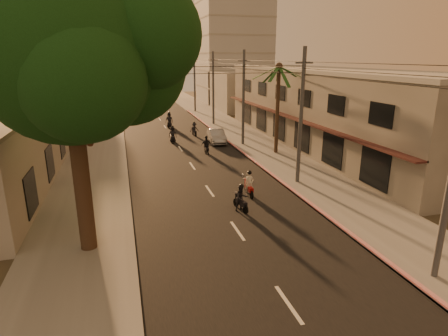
{
  "coord_description": "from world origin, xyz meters",
  "views": [
    {
      "loc": [
        -5.17,
        -14.2,
        8.35
      ],
      "look_at": [
        0.62,
        6.75,
        1.88
      ],
      "focal_mm": 30.0,
      "sensor_mm": 36.0,
      "label": 1
    }
  ],
  "objects_px": {
    "broadleaf_tree": "(78,54)",
    "scooter_mid_a": "(241,198)",
    "palm_tree": "(279,72)",
    "scooter_far_a": "(173,135)",
    "scooter_far_b": "(194,129)",
    "scooter_mid_b": "(206,146)",
    "scooter_red": "(249,185)",
    "parked_car": "(217,136)",
    "scooter_far_c": "(169,120)"
  },
  "relations": [
    {
      "from": "scooter_far_a",
      "to": "parked_car",
      "type": "bearing_deg",
      "value": -8.82
    },
    {
      "from": "broadleaf_tree",
      "to": "scooter_red",
      "type": "xyz_separation_m",
      "value": [
        8.79,
        4.38,
        -7.74
      ]
    },
    {
      "from": "parked_car",
      "to": "scooter_red",
      "type": "bearing_deg",
      "value": -92.53
    },
    {
      "from": "broadleaf_tree",
      "to": "scooter_mid_a",
      "type": "distance_m",
      "value": 11.09
    },
    {
      "from": "scooter_red",
      "to": "scooter_mid_b",
      "type": "distance_m",
      "value": 11.04
    },
    {
      "from": "broadleaf_tree",
      "to": "parked_car",
      "type": "distance_m",
      "value": 23.57
    },
    {
      "from": "scooter_red",
      "to": "scooter_mid_b",
      "type": "relative_size",
      "value": 1.01
    },
    {
      "from": "scooter_mid_a",
      "to": "scooter_mid_b",
      "type": "relative_size",
      "value": 0.95
    },
    {
      "from": "palm_tree",
      "to": "scooter_mid_a",
      "type": "relative_size",
      "value": 5.11
    },
    {
      "from": "scooter_mid_a",
      "to": "parked_car",
      "type": "distance_m",
      "value": 17.51
    },
    {
      "from": "scooter_red",
      "to": "parked_car",
      "type": "relative_size",
      "value": 0.41
    },
    {
      "from": "scooter_far_a",
      "to": "broadleaf_tree",
      "type": "bearing_deg",
      "value": -99.44
    },
    {
      "from": "palm_tree",
      "to": "scooter_far_b",
      "type": "xyz_separation_m",
      "value": [
        -5.55,
        9.61,
        -6.43
      ]
    },
    {
      "from": "broadleaf_tree",
      "to": "scooter_mid_b",
      "type": "bearing_deg",
      "value": 60.89
    },
    {
      "from": "palm_tree",
      "to": "scooter_mid_a",
      "type": "xyz_separation_m",
      "value": [
        -7.02,
        -11.55,
        -6.43
      ]
    },
    {
      "from": "parked_car",
      "to": "scooter_far_c",
      "type": "relative_size",
      "value": 2.16
    },
    {
      "from": "scooter_far_c",
      "to": "scooter_far_b",
      "type": "bearing_deg",
      "value": -56.28
    },
    {
      "from": "scooter_mid_b",
      "to": "scooter_far_a",
      "type": "xyz_separation_m",
      "value": [
        -2.26,
        5.38,
        0.04
      ]
    },
    {
      "from": "broadleaf_tree",
      "to": "scooter_red",
      "type": "distance_m",
      "value": 12.5
    },
    {
      "from": "scooter_far_a",
      "to": "scooter_mid_b",
      "type": "bearing_deg",
      "value": -59.74
    },
    {
      "from": "broadleaf_tree",
      "to": "scooter_mid_b",
      "type": "height_order",
      "value": "broadleaf_tree"
    },
    {
      "from": "scooter_mid_a",
      "to": "scooter_far_a",
      "type": "height_order",
      "value": "scooter_far_a"
    },
    {
      "from": "palm_tree",
      "to": "scooter_mid_b",
      "type": "distance_m",
      "value": 8.93
    },
    {
      "from": "scooter_mid_a",
      "to": "scooter_far_c",
      "type": "relative_size",
      "value": 0.82
    },
    {
      "from": "scooter_red",
      "to": "scooter_far_b",
      "type": "relative_size",
      "value": 1.06
    },
    {
      "from": "parked_car",
      "to": "scooter_far_c",
      "type": "xyz_separation_m",
      "value": [
        -3.51,
        9.68,
        0.21
      ]
    },
    {
      "from": "broadleaf_tree",
      "to": "scooter_mid_b",
      "type": "xyz_separation_m",
      "value": [
        8.59,
        15.42,
        -7.73
      ]
    },
    {
      "from": "scooter_far_a",
      "to": "scooter_mid_a",
      "type": "bearing_deg",
      "value": -78.6
    },
    {
      "from": "scooter_red",
      "to": "parked_car",
      "type": "distance_m",
      "value": 15.28
    },
    {
      "from": "scooter_mid_b",
      "to": "scooter_far_b",
      "type": "height_order",
      "value": "scooter_mid_b"
    },
    {
      "from": "scooter_mid_a",
      "to": "scooter_far_b",
      "type": "height_order",
      "value": "scooter_mid_a"
    },
    {
      "from": "scooter_mid_a",
      "to": "palm_tree",
      "type": "bearing_deg",
      "value": 47.57
    },
    {
      "from": "broadleaf_tree",
      "to": "scooter_red",
      "type": "height_order",
      "value": "broadleaf_tree"
    },
    {
      "from": "palm_tree",
      "to": "scooter_far_a",
      "type": "relative_size",
      "value": 4.66
    },
    {
      "from": "scooter_far_a",
      "to": "parked_car",
      "type": "relative_size",
      "value": 0.42
    },
    {
      "from": "palm_tree",
      "to": "parked_car",
      "type": "bearing_deg",
      "value": 125.15
    },
    {
      "from": "scooter_mid_b",
      "to": "scooter_far_b",
      "type": "xyz_separation_m",
      "value": [
        0.48,
        8.04,
        -0.02
      ]
    },
    {
      "from": "broadleaf_tree",
      "to": "scooter_far_c",
      "type": "bearing_deg",
      "value": 76.37
    },
    {
      "from": "scooter_far_b",
      "to": "parked_car",
      "type": "bearing_deg",
      "value": -73.77
    },
    {
      "from": "scooter_far_b",
      "to": "scooter_far_a",
      "type": "bearing_deg",
      "value": -141.04
    },
    {
      "from": "broadleaf_tree",
      "to": "parked_car",
      "type": "relative_size",
      "value": 2.88
    },
    {
      "from": "broadleaf_tree",
      "to": "palm_tree",
      "type": "relative_size",
      "value": 1.48
    },
    {
      "from": "broadleaf_tree",
      "to": "scooter_far_a",
      "type": "height_order",
      "value": "broadleaf_tree"
    },
    {
      "from": "scooter_mid_b",
      "to": "scooter_far_b",
      "type": "distance_m",
      "value": 8.05
    },
    {
      "from": "broadleaf_tree",
      "to": "palm_tree",
      "type": "bearing_deg",
      "value": 43.48
    },
    {
      "from": "broadleaf_tree",
      "to": "scooter_mid_a",
      "type": "bearing_deg",
      "value": 16.87
    },
    {
      "from": "scooter_mid_a",
      "to": "scooter_mid_b",
      "type": "distance_m",
      "value": 13.16
    },
    {
      "from": "scooter_red",
      "to": "scooter_far_c",
      "type": "xyz_separation_m",
      "value": [
        -1.69,
        24.85,
        0.15
      ]
    },
    {
      "from": "palm_tree",
      "to": "scooter_mid_a",
      "type": "distance_m",
      "value": 14.97
    },
    {
      "from": "scooter_mid_b",
      "to": "scooter_far_a",
      "type": "height_order",
      "value": "scooter_far_a"
    }
  ]
}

